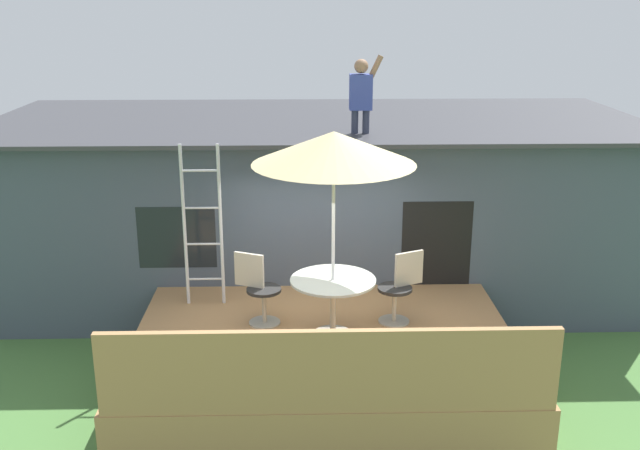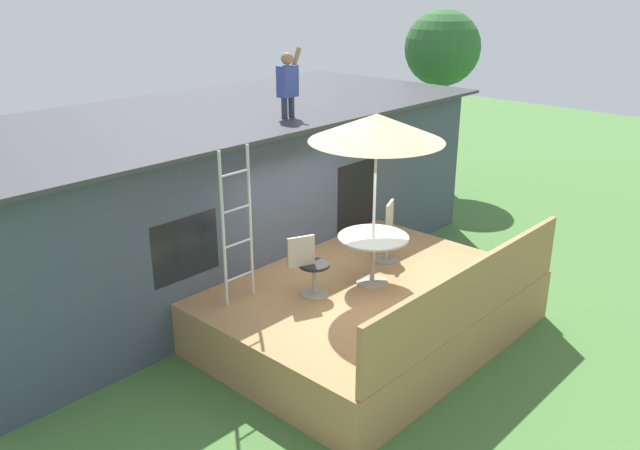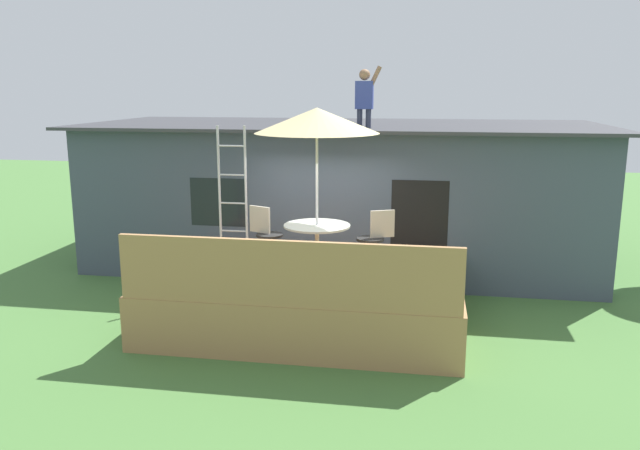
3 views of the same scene
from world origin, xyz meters
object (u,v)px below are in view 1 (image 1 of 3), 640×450
Objects in this scene: patio_umbrella at (334,148)px; person_figure at (362,91)px; patio_table at (333,291)px; patio_chair_right at (400,288)px; step_ladder at (203,226)px; patio_chair_left at (259,289)px.

patio_umbrella is 2.31m from person_figure.
patio_chair_right is (0.87, 0.40, -0.13)m from patio_table.
patio_table is at bearing -31.83° from step_ladder.
patio_umbrella is at bearing 0.00° from patio_chair_left.
patio_umbrella reaches higher than step_ladder.
patio_chair_left reaches higher than patio_table.
person_figure reaches higher than patio_table.
step_ladder is 1.98× the size of person_figure.
step_ladder is at bearing 163.45° from patio_chair_left.
person_figure reaches higher than patio_umbrella.
step_ladder is at bearing 148.17° from patio_table.
patio_chair_left is at bearing 156.38° from patio_table.
patio_chair_right is (0.87, 0.40, -1.89)m from patio_umbrella.
patio_umbrella is 2.14m from patio_chair_left.
patio_chair_left is 1.79m from patio_chair_right.
patio_umbrella reaches higher than patio_table.
patio_chair_right is (2.55, -0.65, -0.64)m from step_ladder.
person_figure is 2.93m from patio_chair_right.
step_ladder is (-1.68, 1.04, -1.25)m from patio_umbrella.
patio_chair_left is at bearing -24.80° from patio_chair_right.
patio_table is 1.76m from patio_umbrella.
step_ladder reaches higher than patio_chair_left.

